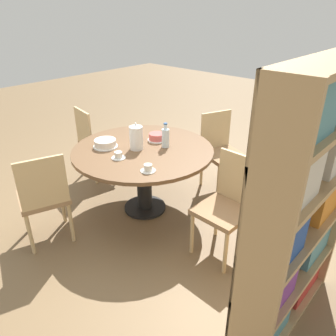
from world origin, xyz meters
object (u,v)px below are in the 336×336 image
at_px(coffee_pot, 136,137).
at_px(cup_b, 148,168).
at_px(chair_b, 228,204).
at_px(bookshelf, 297,211).
at_px(cake_second, 157,137).
at_px(chair_c, 221,149).
at_px(cake_main, 105,143).
at_px(chair_a, 44,196).
at_px(cup_a, 118,156).
at_px(chair_d, 95,141).
at_px(water_bottle, 165,137).

distance_m(coffee_pot, cup_b, 0.52).
relative_size(chair_b, bookshelf, 0.51).
bearing_deg(chair_b, bookshelf, -23.49).
xyz_separation_m(cake_second, cup_b, (0.57, 0.44, -0.01)).
relative_size(chair_c, cake_main, 3.66).
relative_size(chair_a, cake_second, 4.65).
relative_size(coffee_pot, cup_a, 2.04).
distance_m(chair_a, cake_second, 1.28).
relative_size(cake_second, cup_a, 1.45).
distance_m(chair_a, bookshelf, 2.11).
xyz_separation_m(chair_d, coffee_pot, (0.18, 0.97, 0.36)).
bearing_deg(cup_a, bookshelf, 90.50).
distance_m(coffee_pot, cake_main, 0.34).
bearing_deg(chair_b, cup_b, -148.87).
relative_size(coffee_pot, cake_second, 1.41).
relative_size(chair_c, coffee_pot, 3.30).
bearing_deg(water_bottle, coffee_pot, -37.13).
height_order(chair_c, water_bottle, water_bottle).
height_order(coffee_pot, cup_a, coffee_pot).
xyz_separation_m(chair_c, chair_d, (0.84, -1.31, 0.00)).
distance_m(chair_c, cup_a, 1.34).
bearing_deg(bookshelf, cake_main, 87.92).
height_order(cake_second, cup_b, cake_second).
height_order(chair_b, cake_main, chair_b).
distance_m(chair_a, cup_b, 0.97).
distance_m(chair_d, cake_second, 1.00).
xyz_separation_m(chair_c, bookshelf, (1.27, 1.39, 0.40)).
xyz_separation_m(bookshelf, coffee_pot, (-0.25, -1.73, -0.04)).
xyz_separation_m(chair_a, bookshelf, (-0.67, 1.96, 0.40)).
relative_size(chair_a, water_bottle, 3.59).
distance_m(cake_second, cup_b, 0.72).
xyz_separation_m(chair_b, bookshelf, (0.33, 0.68, 0.40)).
distance_m(coffee_pot, cup_a, 0.29).
bearing_deg(chair_a, cake_main, -157.99).
bearing_deg(water_bottle, chair_d, -87.02).
relative_size(chair_a, cup_a, 6.74).
bearing_deg(chair_c, chair_b, -122.01).
bearing_deg(bookshelf, coffee_pot, 81.67).
xyz_separation_m(coffee_pot, cake_second, (-0.30, -0.01, -0.09)).
bearing_deg(chair_a, chair_d, -127.25).
bearing_deg(chair_c, coffee_pot, -177.57).
relative_size(cake_second, cup_b, 1.45).
bearing_deg(cup_a, water_bottle, 164.50).
height_order(bookshelf, cup_b, bookshelf).
distance_m(coffee_pot, water_bottle, 0.30).
bearing_deg(cup_b, coffee_pot, -121.51).
height_order(chair_d, cake_second, chair_d).
bearing_deg(chair_a, cake_second, -171.28).
relative_size(coffee_pot, cake_main, 1.11).
height_order(chair_c, chair_d, same).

